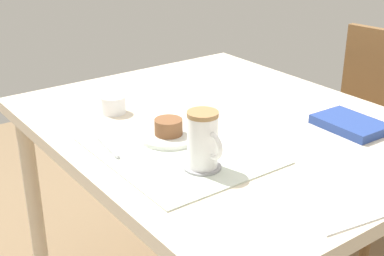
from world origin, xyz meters
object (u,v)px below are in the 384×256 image
pastry_plate (169,136)px  pastry (168,127)px  sugar_bowl (113,104)px  dining_table (225,148)px  coffee_mug (203,140)px  wooden_chair (367,136)px  small_book (350,124)px

pastry_plate → pastry: bearing=0.0°
pastry → sugar_bowl: pastry is taller
pastry_plate → pastry: size_ratio=2.15×
pastry_plate → dining_table: bearing=91.9°
pastry → coffee_mug: (0.18, -0.03, 0.04)m
wooden_chair → coffee_mug: bearing=97.4°
pastry → dining_table: bearing=91.9°
sugar_bowl → small_book: sugar_bowl is taller
dining_table → small_book: small_book is taller
dining_table → pastry_plate: size_ratio=7.29×
dining_table → coffee_mug: bearing=-49.8°
small_book → dining_table: bearing=-133.1°
coffee_mug → small_book: coffee_mug is taller
pastry_plate → small_book: small_book is taller
sugar_bowl → pastry_plate: bearing=5.1°
dining_table → small_book: size_ratio=6.18×
pastry → small_book: (0.22, 0.43, -0.02)m
pastry_plate → sugar_bowl: bearing=-174.9°
coffee_mug → small_book: 0.46m
wooden_chair → pastry: size_ratio=12.16×
pastry_plate → coffee_mug: size_ratio=1.17×
pastry → coffee_mug: coffee_mug is taller
pastry → coffee_mug: 0.19m
wooden_chair → pastry: bearing=87.5°
pastry_plate → coffee_mug: coffee_mug is taller
dining_table → pastry_plate: pastry_plate is taller
wooden_chair → coffee_mug: size_ratio=6.63×
dining_table → pastry: pastry is taller
pastry_plate → small_book: 0.48m
pastry_plate → pastry: (0.00, 0.00, 0.03)m
pastry → coffee_mug: bearing=-9.0°
pastry_plate → pastry: pastry is taller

